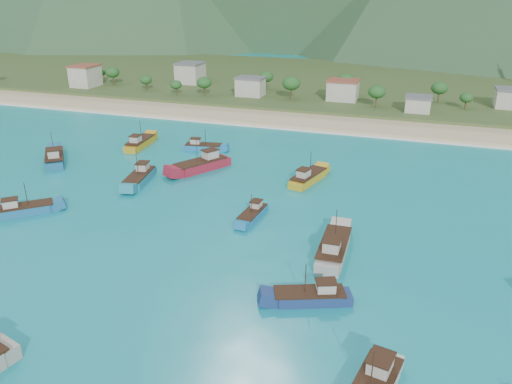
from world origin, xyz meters
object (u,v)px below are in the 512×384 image
(boat_6, at_px, (311,297))
(boat_22, at_px, (140,178))
(boat_14, at_px, (140,143))
(boat_16, at_px, (334,249))
(boat_2, at_px, (253,215))
(boat_9, at_px, (55,158))
(boat_23, at_px, (202,165))
(boat_13, at_px, (308,178))
(boat_7, at_px, (24,210))
(boat_25, at_px, (203,147))

(boat_6, xyz_separation_m, boat_22, (-40.89, 28.91, 0.14))
(boat_14, relative_size, boat_16, 0.93)
(boat_2, bearing_deg, boat_9, -10.35)
(boat_9, distance_m, boat_23, 32.90)
(boat_22, bearing_deg, boat_13, -172.11)
(boat_13, xyz_separation_m, boat_16, (9.97, -27.05, 0.15))
(boat_14, distance_m, boat_22, 23.72)
(boat_16, bearing_deg, boat_23, 139.44)
(boat_6, relative_size, boat_14, 0.89)
(boat_9, xyz_separation_m, boat_13, (55.14, 6.22, -0.15))
(boat_2, bearing_deg, boat_13, -100.91)
(boat_7, bearing_deg, boat_22, 108.85)
(boat_6, bearing_deg, boat_16, -23.68)
(boat_22, bearing_deg, boat_16, 147.65)
(boat_16, bearing_deg, boat_25, 132.77)
(boat_6, bearing_deg, boat_7, 58.34)
(boat_23, bearing_deg, boat_16, 170.88)
(boat_2, distance_m, boat_22, 27.74)
(boat_13, height_order, boat_22, boat_22)
(boat_7, xyz_separation_m, boat_25, (14.17, 42.20, -0.08))
(boat_7, distance_m, boat_14, 39.83)
(boat_16, height_order, boat_25, boat_16)
(boat_2, distance_m, boat_14, 48.11)
(boat_9, distance_m, boat_22, 24.08)
(boat_2, relative_size, boat_6, 0.84)
(boat_13, relative_size, boat_14, 0.99)
(boat_2, height_order, boat_9, boat_9)
(boat_16, height_order, boat_22, boat_16)
(boat_6, distance_m, boat_25, 63.95)
(boat_6, relative_size, boat_25, 1.05)
(boat_2, xyz_separation_m, boat_16, (15.00, -8.07, 0.41))
(boat_13, distance_m, boat_14, 44.62)
(boat_13, distance_m, boat_23, 22.78)
(boat_2, relative_size, boat_23, 0.65)
(boat_2, bearing_deg, boat_25, -49.59)
(boat_13, height_order, boat_16, boat_16)
(boat_6, height_order, boat_25, boat_6)
(boat_2, distance_m, boat_6, 25.05)
(boat_14, xyz_separation_m, boat_16, (53.47, -36.96, 0.11))
(boat_7, xyz_separation_m, boat_16, (52.30, 2.86, 0.22))
(boat_22, bearing_deg, boat_25, -108.82)
(boat_14, bearing_deg, boat_6, -47.84)
(boat_9, xyz_separation_m, boat_22, (23.69, -4.30, -0.12))
(boat_9, relative_size, boat_14, 1.04)
(boat_2, xyz_separation_m, boat_22, (-26.42, 8.46, 0.29))
(boat_6, distance_m, boat_14, 72.37)
(boat_14, relative_size, boat_23, 0.87)
(boat_2, distance_m, boat_9, 51.71)
(boat_16, distance_m, boat_22, 44.60)
(boat_9, height_order, boat_14, boat_9)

